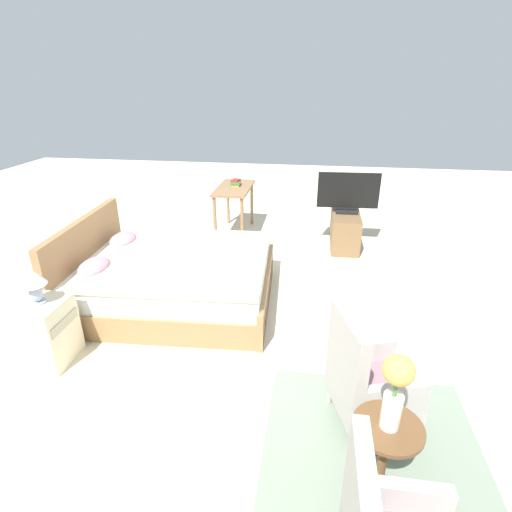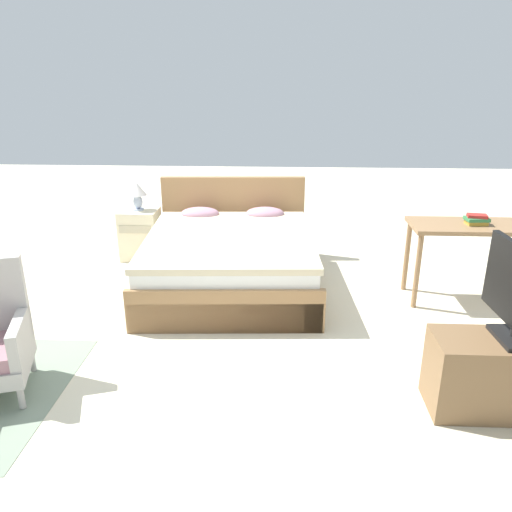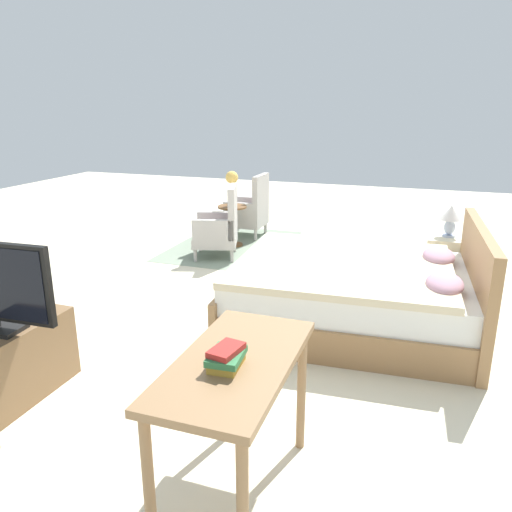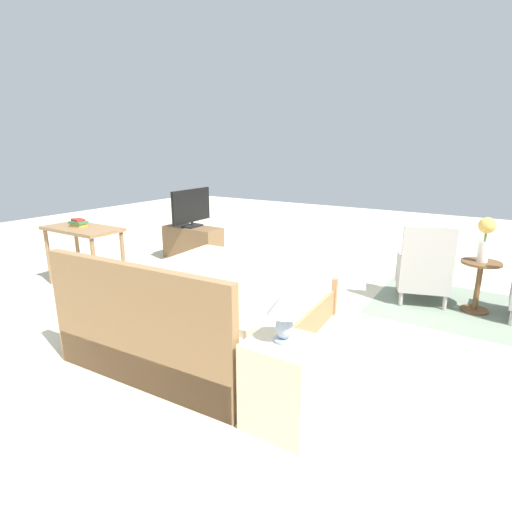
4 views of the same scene
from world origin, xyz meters
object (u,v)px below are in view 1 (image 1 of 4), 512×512
at_px(vanity_desk, 234,194).
at_px(book_stack, 236,183).
at_px(side_table, 384,452).
at_px(flower_vase, 396,385).
at_px(nightstand, 46,332).
at_px(table_lamp, 33,281).
at_px(armchair_by_window_right, 366,382).
at_px(bed, 172,278).
at_px(tv_stand, 345,229).
at_px(tv_flatscreen, 348,192).

xyz_separation_m(vanity_desk, book_stack, (0.08, -0.01, 0.17)).
bearing_deg(side_table, flower_vase, -26.57).
relative_size(nightstand, table_lamp, 1.80).
xyz_separation_m(armchair_by_window_right, flower_vase, (-0.56, -0.05, 0.48)).
bearing_deg(bed, tv_stand, -45.20).
height_order(vanity_desk, book_stack, book_stack).
xyz_separation_m(tv_stand, tv_flatscreen, (0.00, 0.00, 0.57)).
distance_m(bed, book_stack, 2.43).
bearing_deg(tv_flatscreen, bed, 134.83).
relative_size(armchair_by_window_right, tv_flatscreen, 1.04).
bearing_deg(tv_flatscreen, tv_stand, -177.33).
xyz_separation_m(armchair_by_window_right, side_table, (-0.56, -0.05, -0.03)).
xyz_separation_m(armchair_by_window_right, tv_stand, (3.49, -0.05, -0.12)).
bearing_deg(vanity_desk, bed, 173.40).
bearing_deg(armchair_by_window_right, table_lamp, 83.00).
distance_m(bed, vanity_desk, 2.32).
bearing_deg(side_table, tv_flatscreen, 0.01).
bearing_deg(vanity_desk, book_stack, -8.43).
bearing_deg(bed, tv_flatscreen, -45.17).
relative_size(nightstand, book_stack, 2.78).
height_order(tv_stand, vanity_desk, vanity_desk).
xyz_separation_m(side_table, vanity_desk, (4.33, 1.75, 0.30)).
bearing_deg(tv_stand, bed, 134.80).
bearing_deg(nightstand, flower_vase, -107.85).
bearing_deg(book_stack, side_table, -158.48).
bearing_deg(vanity_desk, tv_stand, -99.05).
xyz_separation_m(side_table, tv_flatscreen, (4.05, 0.00, 0.48)).
distance_m(side_table, tv_stand, 4.05).
height_order(side_table, tv_stand, side_table).
relative_size(flower_vase, nightstand, 0.80).
distance_m(side_table, tv_flatscreen, 4.08).
relative_size(armchair_by_window_right, vanity_desk, 0.88).
bearing_deg(book_stack, tv_flatscreen, -101.56).
height_order(armchair_by_window_right, nightstand, armchair_by_window_right).
bearing_deg(tv_flatscreen, vanity_desk, 81.03).
relative_size(tv_stand, vanity_desk, 0.92).
bearing_deg(tv_stand, flower_vase, -180.00).
bearing_deg(bed, armchair_by_window_right, -127.21).
distance_m(side_table, vanity_desk, 4.67).
height_order(bed, vanity_desk, bed).
xyz_separation_m(bed, flower_vase, (-2.05, -2.01, 0.56)).
bearing_deg(flower_vase, tv_flatscreen, 0.01).
xyz_separation_m(armchair_by_window_right, vanity_desk, (3.77, 1.70, 0.27)).
bearing_deg(table_lamp, bed, -33.16).
distance_m(tv_stand, tv_flatscreen, 0.57).
height_order(flower_vase, table_lamp, flower_vase).
relative_size(armchair_by_window_right, flower_vase, 1.93).
relative_size(nightstand, vanity_desk, 0.57).
bearing_deg(nightstand, armchair_by_window_right, -97.00).
bearing_deg(flower_vase, vanity_desk, 22.01).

